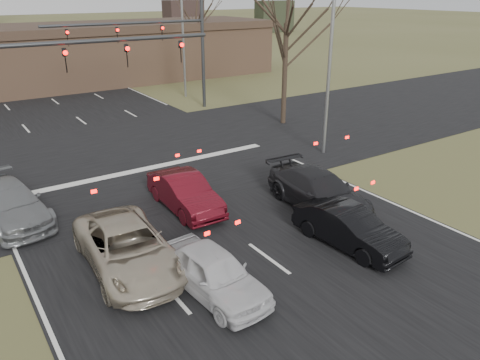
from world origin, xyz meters
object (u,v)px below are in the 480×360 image
(mast_arm_near, at_px, (13,75))
(streetlight_right_far, at_px, (181,26))
(car_white_sedan, at_px, (214,273))
(car_black_hatch, at_px, (349,228))
(streetlight_right_near, at_px, (328,47))
(car_grey_ahead, at_px, (10,204))
(car_charcoal_sedan, at_px, (319,191))
(car_red_ahead, at_px, (185,193))
(mast_arm_far, at_px, (167,40))
(car_silver_suv, at_px, (128,248))
(building, at_px, (54,56))

(mast_arm_near, relative_size, streetlight_right_far, 1.21)
(car_white_sedan, bearing_deg, car_black_hatch, -6.83)
(streetlight_right_near, xyz_separation_m, car_grey_ahead, (-15.32, 0.65, -4.86))
(car_white_sedan, relative_size, car_charcoal_sedan, 0.77)
(car_red_ahead, bearing_deg, streetlight_right_far, 63.97)
(mast_arm_near, height_order, car_grey_ahead, mast_arm_near)
(car_black_hatch, bearing_deg, mast_arm_far, 76.42)
(mast_arm_near, relative_size, streetlight_right_near, 1.21)
(mast_arm_far, relative_size, streetlight_right_far, 1.11)
(streetlight_right_near, distance_m, car_white_sedan, 14.42)
(mast_arm_far, bearing_deg, car_white_sedan, -112.70)
(car_grey_ahead, height_order, car_red_ahead, car_grey_ahead)
(mast_arm_near, distance_m, mast_arm_far, 15.17)
(mast_arm_near, bearing_deg, car_white_sedan, -75.16)
(car_grey_ahead, relative_size, car_red_ahead, 1.16)
(car_silver_suv, height_order, car_white_sedan, car_silver_suv)
(streetlight_right_near, bearing_deg, mast_arm_near, 167.95)
(mast_arm_far, height_order, car_silver_suv, mast_arm_far)
(building, bearing_deg, mast_arm_near, -106.13)
(mast_arm_near, bearing_deg, streetlight_right_far, 43.89)
(streetlight_right_near, height_order, car_white_sedan, streetlight_right_near)
(streetlight_right_far, relative_size, car_grey_ahead, 1.99)
(car_white_sedan, xyz_separation_m, car_charcoal_sedan, (6.43, 2.58, 0.07))
(streetlight_right_near, height_order, streetlight_right_far, same)
(mast_arm_near, distance_m, car_black_hatch, 14.16)
(building, height_order, streetlight_right_near, streetlight_right_near)
(mast_arm_far, bearing_deg, car_grey_ahead, -135.76)
(car_black_hatch, xyz_separation_m, car_charcoal_sedan, (1.19, 2.79, 0.07))
(car_black_hatch, distance_m, car_charcoal_sedan, 3.03)
(building, distance_m, streetlight_right_near, 28.97)
(streetlight_right_far, bearing_deg, car_black_hatch, -104.72)
(streetlight_right_near, relative_size, streetlight_right_far, 1.00)
(car_grey_ahead, xyz_separation_m, car_red_ahead, (6.00, -2.74, -0.01))
(car_charcoal_sedan, distance_m, car_grey_ahead, 11.92)
(car_white_sedan, bearing_deg, streetlight_right_near, 29.41)
(building, distance_m, car_grey_ahead, 28.71)
(car_silver_suv, relative_size, car_white_sedan, 1.31)
(car_silver_suv, height_order, car_grey_ahead, car_silver_suv)
(mast_arm_far, distance_m, streetlight_right_far, 5.12)
(mast_arm_near, bearing_deg, car_charcoal_sedan, -40.92)
(car_white_sedan, bearing_deg, car_grey_ahead, 111.74)
(car_charcoal_sedan, distance_m, car_red_ahead, 5.36)
(car_charcoal_sedan, xyz_separation_m, car_red_ahead, (-4.50, 2.92, -0.04))
(car_charcoal_sedan, bearing_deg, mast_arm_near, 142.75)
(car_silver_suv, bearing_deg, car_charcoal_sedan, 2.76)
(mast_arm_near, bearing_deg, car_black_hatch, -53.31)
(streetlight_right_far, xyz_separation_m, car_white_sedan, (-11.75, -24.58, -4.90))
(building, xyz_separation_m, mast_arm_near, (-7.23, -25.00, 2.41))
(mast_arm_near, xyz_separation_m, mast_arm_far, (11.41, 10.00, -0.06))
(car_grey_ahead, bearing_deg, mast_arm_far, 36.75)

